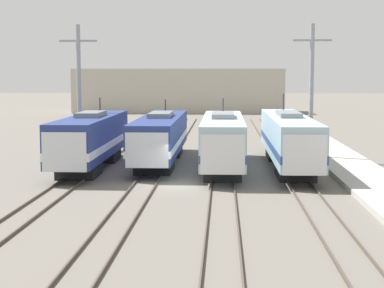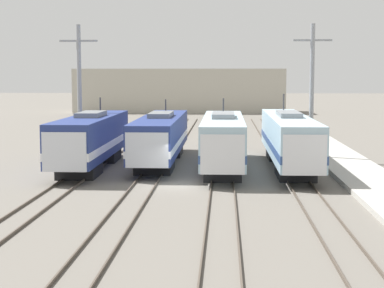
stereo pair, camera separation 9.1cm
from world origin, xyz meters
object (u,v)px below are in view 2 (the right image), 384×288
object	(u,v)px
locomotive_far_left	(90,140)
locomotive_center_left	(160,137)
locomotive_far_right	(289,139)
catenary_tower_right	(312,90)
locomotive_center_right	(223,141)
catenary_tower_left	(79,90)

from	to	relation	value
locomotive_far_left	locomotive_center_left	xyz separation A→B (m)	(4.93, 3.16, -0.10)
locomotive_far_right	catenary_tower_right	world-z (taller)	catenary_tower_right
locomotive_far_left	locomotive_center_right	world-z (taller)	locomotive_far_left
locomotive_center_left	locomotive_far_right	distance (m)	10.05
locomotive_center_left	catenary_tower_right	bearing A→B (deg)	12.53
locomotive_far_left	locomotive_far_right	xyz separation A→B (m)	(14.79, 1.23, -0.01)
locomotive_center_right	catenary_tower_right	world-z (taller)	catenary_tower_right
locomotive_center_left	catenary_tower_right	distance (m)	12.92
locomotive_far_left	catenary_tower_left	world-z (taller)	catenary_tower_left
locomotive_center_left	locomotive_far_left	bearing A→B (deg)	-147.32
locomotive_center_right	locomotive_far_left	bearing A→B (deg)	179.93
locomotive_far_left	catenary_tower_left	bearing A→B (deg)	109.32
catenary_tower_left	locomotive_center_left	bearing A→B (deg)	-21.06
locomotive_far_left	catenary_tower_left	size ratio (longest dim) A/B	1.48
locomotive_center_left	catenary_tower_left	xyz separation A→B (m)	(-6.98, 2.69, 3.68)
locomotive_far_left	catenary_tower_right	bearing A→B (deg)	18.97
locomotive_center_left	catenary_tower_right	size ratio (longest dim) A/B	1.69
locomotive_center_right	catenary_tower_left	world-z (taller)	catenary_tower_left
locomotive_center_left	locomotive_far_right	xyz separation A→B (m)	(9.86, -1.94, 0.09)
locomotive_center_right	locomotive_far_right	distance (m)	5.08
locomotive_center_right	locomotive_far_right	world-z (taller)	locomotive_far_right
locomotive_far_right	catenary_tower_left	xyz separation A→B (m)	(-16.84, 4.63, 3.59)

